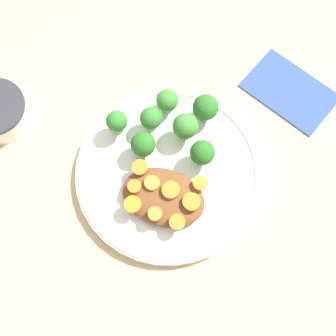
% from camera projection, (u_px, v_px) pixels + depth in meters
% --- Properties ---
extents(ground_plane, '(4.00, 4.00, 0.00)m').
position_uv_depth(ground_plane, '(168.00, 175.00, 0.72)').
color(ground_plane, tan).
extents(plate, '(0.28, 0.28, 0.02)m').
position_uv_depth(plate, '(168.00, 173.00, 0.71)').
color(plate, white).
rests_on(plate, ground_plane).
extents(stew_mound, '(0.12, 0.09, 0.02)m').
position_uv_depth(stew_mound, '(163.00, 197.00, 0.68)').
color(stew_mound, brown).
rests_on(stew_mound, plate).
extents(broccoli_floret_0, '(0.04, 0.04, 0.05)m').
position_uv_depth(broccoli_floret_0, '(185.00, 127.00, 0.70)').
color(broccoli_floret_0, '#7FA85B').
rests_on(broccoli_floret_0, plate).
extents(broccoli_floret_1, '(0.03, 0.03, 0.05)m').
position_uv_depth(broccoli_floret_1, '(151.00, 119.00, 0.70)').
color(broccoli_floret_1, '#7FA85B').
rests_on(broccoli_floret_1, plate).
extents(broccoli_floret_2, '(0.03, 0.03, 0.05)m').
position_uv_depth(broccoli_floret_2, '(167.00, 101.00, 0.72)').
color(broccoli_floret_2, '#7FA85B').
rests_on(broccoli_floret_2, plate).
extents(broccoli_floret_3, '(0.04, 0.04, 0.05)m').
position_uv_depth(broccoli_floret_3, '(202.00, 153.00, 0.68)').
color(broccoli_floret_3, '#7FA85B').
rests_on(broccoli_floret_3, plate).
extents(broccoli_floret_4, '(0.04, 0.04, 0.05)m').
position_uv_depth(broccoli_floret_4, '(206.00, 108.00, 0.71)').
color(broccoli_floret_4, '#759E51').
rests_on(broccoli_floret_4, plate).
extents(broccoli_floret_5, '(0.03, 0.03, 0.05)m').
position_uv_depth(broccoli_floret_5, '(117.00, 122.00, 0.70)').
color(broccoli_floret_5, '#7FA85B').
rests_on(broccoli_floret_5, plate).
extents(broccoli_floret_6, '(0.04, 0.04, 0.05)m').
position_uv_depth(broccoli_floret_6, '(143.00, 145.00, 0.69)').
color(broccoli_floret_6, '#759E51').
rests_on(broccoli_floret_6, plate).
extents(carrot_slice_0, '(0.02, 0.02, 0.00)m').
position_uv_depth(carrot_slice_0, '(152.00, 183.00, 0.67)').
color(carrot_slice_0, orange).
rests_on(carrot_slice_0, stew_mound).
extents(carrot_slice_1, '(0.02, 0.02, 0.01)m').
position_uv_depth(carrot_slice_1, '(155.00, 214.00, 0.66)').
color(carrot_slice_1, orange).
rests_on(carrot_slice_1, stew_mound).
extents(carrot_slice_2, '(0.03, 0.03, 0.01)m').
position_uv_depth(carrot_slice_2, '(191.00, 202.00, 0.66)').
color(carrot_slice_2, orange).
rests_on(carrot_slice_2, stew_mound).
extents(carrot_slice_3, '(0.03, 0.03, 0.01)m').
position_uv_depth(carrot_slice_3, '(171.00, 190.00, 0.67)').
color(carrot_slice_3, orange).
rests_on(carrot_slice_3, stew_mound).
extents(carrot_slice_4, '(0.03, 0.03, 0.00)m').
position_uv_depth(carrot_slice_4, '(133.00, 204.00, 0.66)').
color(carrot_slice_4, orange).
rests_on(carrot_slice_4, stew_mound).
extents(carrot_slice_5, '(0.02, 0.02, 0.01)m').
position_uv_depth(carrot_slice_5, '(134.00, 186.00, 0.67)').
color(carrot_slice_5, orange).
rests_on(carrot_slice_5, stew_mound).
extents(carrot_slice_6, '(0.02, 0.02, 0.00)m').
position_uv_depth(carrot_slice_6, '(177.00, 222.00, 0.65)').
color(carrot_slice_6, orange).
rests_on(carrot_slice_6, stew_mound).
extents(carrot_slice_7, '(0.02, 0.02, 0.00)m').
position_uv_depth(carrot_slice_7, '(200.00, 183.00, 0.67)').
color(carrot_slice_7, orange).
rests_on(carrot_slice_7, stew_mound).
extents(carrot_slice_8, '(0.02, 0.02, 0.00)m').
position_uv_depth(carrot_slice_8, '(140.00, 167.00, 0.68)').
color(carrot_slice_8, orange).
rests_on(carrot_slice_8, stew_mound).
extents(napkin, '(0.17, 0.14, 0.01)m').
position_uv_depth(napkin, '(290.00, 91.00, 0.77)').
color(napkin, '#334C8C').
rests_on(napkin, ground_plane).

